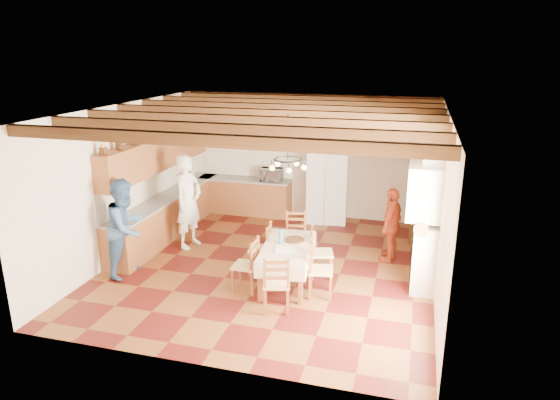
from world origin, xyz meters
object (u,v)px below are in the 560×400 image
object	(u,v)px
refrigerator	(328,183)
person_woman_blue	(126,227)
person_woman_red	(392,225)
chair_left_near	(245,264)
chair_left_far	(260,248)
chair_right_far	(322,252)
chair_end_far	(296,236)
dining_table	(287,250)
chair_end_near	(276,283)
microwave	(271,174)
hutch	(424,190)
person_man	(188,201)
chair_right_near	(321,269)

from	to	relation	value
refrigerator	person_woman_blue	bearing A→B (deg)	-132.71
person_woman_red	chair_left_near	bearing A→B (deg)	-33.09
chair_left_far	person_woman_blue	distance (m)	2.46
chair_left_far	chair_right_far	bearing A→B (deg)	89.38
chair_left_near	chair_end_far	bearing A→B (deg)	162.07
refrigerator	dining_table	distance (m)	3.56
refrigerator	chair_end_near	distance (m)	4.55
chair_left_near	microwave	xyz separation A→B (m)	(-0.72, 4.01, 0.57)
hutch	chair_end_near	xyz separation A→B (m)	(-2.19, -3.98, -0.60)
refrigerator	hutch	xyz separation A→B (m)	(2.20, -0.55, 0.14)
chair_left_far	person_man	world-z (taller)	person_man
chair_right_far	chair_end_far	size ratio (longest dim) A/B	1.00
hutch	chair_right_near	world-z (taller)	hutch
chair_right_far	chair_left_far	bearing A→B (deg)	81.27
chair_right_far	chair_end_far	world-z (taller)	same
hutch	person_woman_red	size ratio (longest dim) A/B	1.46
chair_left_far	person_woman_blue	xyz separation A→B (m)	(-2.31, -0.70, 0.43)
chair_end_near	chair_end_far	size ratio (longest dim) A/B	1.00
chair_right_far	person_woman_red	world-z (taller)	person_woman_red
dining_table	microwave	distance (m)	3.82
chair_right_near	chair_end_near	size ratio (longest dim) A/B	1.00
chair_right_far	person_woman_blue	distance (m)	3.57
person_man	microwave	world-z (taller)	person_man
refrigerator	chair_end_far	world-z (taller)	refrigerator
hutch	microwave	xyz separation A→B (m)	(-3.60, 0.56, -0.03)
chair_end_far	microwave	distance (m)	2.84
refrigerator	chair_right_far	bearing A→B (deg)	-87.08
dining_table	person_woman_blue	size ratio (longest dim) A/B	0.94
microwave	chair_right_near	bearing A→B (deg)	-66.52
refrigerator	chair_end_near	bearing A→B (deg)	-95.43
chair_end_far	person_woman_blue	size ratio (longest dim) A/B	0.53
dining_table	chair_left_far	world-z (taller)	chair_left_far
refrigerator	microwave	size ratio (longest dim) A/B	3.53
microwave	person_man	bearing A→B (deg)	-117.90
refrigerator	chair_left_far	bearing A→B (deg)	-107.23
dining_table	chair_right_near	size ratio (longest dim) A/B	1.77
hutch	chair_right_far	bearing A→B (deg)	-124.77
dining_table	person_man	size ratio (longest dim) A/B	0.86
chair_left_near	chair_left_far	distance (m)	0.76
person_woman_blue	refrigerator	bearing A→B (deg)	-34.71
dining_table	chair_left_near	xyz separation A→B (m)	(-0.62, -0.46, -0.15)
chair_right_far	person_man	bearing A→B (deg)	61.64
hutch	person_man	distance (m)	5.04
person_woman_red	microwave	size ratio (longest dim) A/B	2.78
person_man	person_woman_blue	size ratio (longest dim) A/B	1.09
chair_left_near	dining_table	bearing A→B (deg)	127.17
refrigerator	hutch	size ratio (longest dim) A/B	0.87
chair_right_far	person_man	distance (m)	3.07
chair_end_far	person_woman_red	bearing A→B (deg)	2.51
hutch	chair_right_near	xyz separation A→B (m)	(-1.61, -3.29, -0.60)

